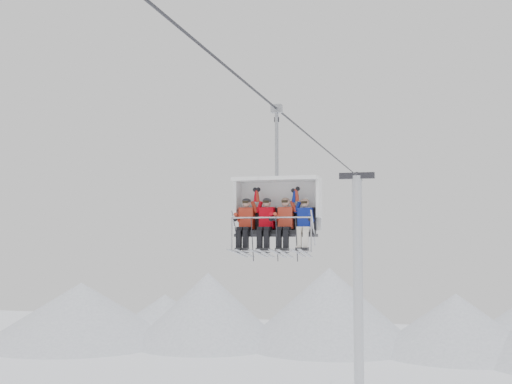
% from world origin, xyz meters
% --- Properties ---
extents(ridgeline, '(72.00, 21.00, 7.00)m').
position_xyz_m(ridgeline, '(-1.58, 42.05, 2.84)').
color(ridgeline, silver).
rests_on(ridgeline, ground).
extents(lift_tower_right, '(2.00, 1.80, 13.48)m').
position_xyz_m(lift_tower_right, '(0.00, 22.00, 5.78)').
color(lift_tower_right, silver).
rests_on(lift_tower_right, ground).
extents(haul_cable, '(0.06, 50.00, 0.06)m').
position_xyz_m(haul_cable, '(0.00, 0.00, 13.30)').
color(haul_cable, '#2E2E33').
rests_on(haul_cable, lift_tower_left).
extents(chairlift_carrier, '(2.31, 1.17, 3.98)m').
position_xyz_m(chairlift_carrier, '(0.00, 2.26, 10.66)').
color(chairlift_carrier, black).
rests_on(chairlift_carrier, haul_cable).
extents(skier_far_left, '(0.40, 1.69, 1.58)m').
position_xyz_m(skier_far_left, '(-0.82, 1.96, 10.20)').
color(skier_far_left, '#B12D1B').
rests_on(skier_far_left, chairlift_carrier).
extents(skier_center_left, '(0.40, 1.69, 1.58)m').
position_xyz_m(skier_center_left, '(-0.25, 1.96, 10.20)').
color(skier_center_left, '#BE010F').
rests_on(skier_center_left, chairlift_carrier).
extents(skier_center_right, '(0.40, 1.69, 1.58)m').
position_xyz_m(skier_center_right, '(0.26, 1.96, 10.20)').
color(skier_center_right, '#B33420').
rests_on(skier_center_right, chairlift_carrier).
extents(skier_far_right, '(0.38, 1.69, 1.53)m').
position_xyz_m(skier_far_right, '(0.79, 1.95, 10.18)').
color(skier_far_right, navy).
rests_on(skier_far_right, chairlift_carrier).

